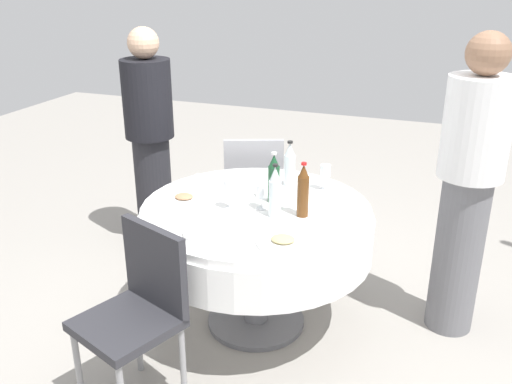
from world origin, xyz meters
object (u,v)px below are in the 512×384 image
wine_glass_inner (230,188)px  plate_north (207,232)px  person_outer (150,137)px  dining_table (256,232)px  plate_near (283,242)px  bottle_clear_far (290,165)px  person_west (468,185)px  wine_glass_mid (325,172)px  chair_inner (140,304)px  bottle_clear_outer (275,193)px  wine_glass_far (262,193)px  plate_south (184,199)px  bottle_dark_green_west (274,179)px  chair_left (254,184)px  bottle_brown_front (303,191)px

wine_glass_inner → plate_north: (-0.01, 0.32, -0.11)m
wine_glass_inner → person_outer: size_ratio=0.10×
dining_table → plate_near: 0.48m
bottle_clear_far → person_west: 0.98m
wine_glass_mid → chair_inner: (0.58, 1.10, -0.33)m
bottle_clear_far → person_west: (-0.98, -0.00, 0.01)m
bottle_clear_outer → wine_glass_far: (0.10, -0.07, -0.04)m
bottle_clear_outer → plate_near: 0.33m
wine_glass_far → plate_north: (0.15, 0.38, -0.08)m
wine_glass_far → plate_south: wine_glass_far is taller
wine_glass_mid → dining_table: bearing=51.6°
dining_table → plate_north: size_ratio=5.48×
bottle_clear_outer → bottle_dark_green_west: 0.20m
chair_inner → wine_glass_inner: bearing=-82.8°
bottle_clear_outer → bottle_clear_far: bottle_clear_outer is taller
person_outer → chair_left: size_ratio=1.81×
plate_near → chair_inner: chair_inner is taller
person_outer → bottle_clear_far: bearing=-73.2°
bottle_clear_outer → plate_north: 0.41m
plate_near → chair_left: size_ratio=0.29×
dining_table → wine_glass_far: size_ratio=9.36×
wine_glass_inner → chair_inner: bearing=75.7°
wine_glass_inner → wine_glass_far: bearing=-159.7°
bottle_brown_front → wine_glass_inner: size_ratio=1.81×
person_outer → dining_table: bearing=-90.0°
chair_left → chair_inner: bearing=-109.9°
wine_glass_inner → person_west: 1.25m
wine_glass_inner → plate_near: size_ratio=0.65×
bottle_clear_far → chair_left: 0.72m
wine_glass_far → plate_near: (-0.23, 0.35, -0.08)m
wine_glass_far → plate_north: bearing=68.6°
bottle_clear_outer → person_outer: bearing=-34.0°
bottle_clear_far → chair_inner: 1.21m
bottle_brown_front → chair_left: bearing=-55.8°
plate_north → dining_table: bearing=-105.7°
bottle_brown_front → wine_glass_mid: (-0.02, -0.39, -0.03)m
plate_south → chair_inner: size_ratio=0.26×
chair_left → plate_north: bearing=-101.2°
wine_glass_mid → person_west: size_ratio=0.09×
wine_glass_far → wine_glass_inner: 0.17m
bottle_clear_far → chair_left: bottle_clear_far is taller
wine_glass_mid → plate_near: bearing=88.4°
person_outer → plate_south: bearing=-105.6°
plate_near → plate_north: bearing=3.7°
dining_table → person_outer: bearing=-34.1°
dining_table → person_west: (-1.05, -0.37, 0.28)m
bottle_clear_outer → wine_glass_mid: 0.48m
wine_glass_inner → chair_left: size_ratio=0.18×
bottle_clear_far → chair_left: bearing=-50.1°
person_outer → chair_left: person_outer is taller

